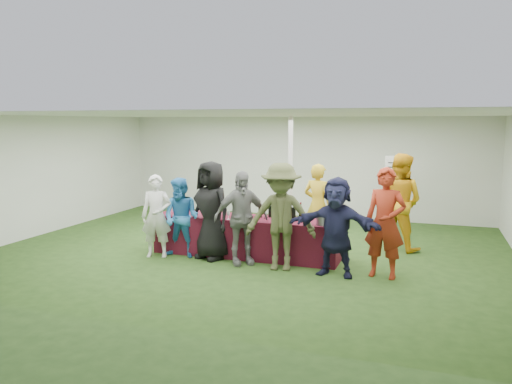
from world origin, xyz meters
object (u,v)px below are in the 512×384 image
(staff_back, at_px, (399,202))
(customer_6, at_px, (385,223))
(customer_0, at_px, (157,216))
(customer_1, at_px, (181,218))
(wine_list_sign, at_px, (396,178))
(customer_4, at_px, (281,217))
(dump_bucket, at_px, (323,220))
(customer_2, at_px, (211,210))
(staff_pourer, at_px, (318,205))
(serving_table, at_px, (246,237))
(customer_5, at_px, (336,227))
(customer_3, at_px, (241,218))

(staff_back, relative_size, customer_6, 1.06)
(customer_0, distance_m, customer_1, 0.48)
(customer_0, bearing_deg, staff_back, 9.24)
(wine_list_sign, height_order, staff_back, staff_back)
(customer_4, bearing_deg, dump_bucket, 24.49)
(customer_2, bearing_deg, customer_1, -148.62)
(staff_pourer, xyz_separation_m, customer_0, (-2.73, -1.77, -0.07))
(dump_bucket, bearing_deg, customer_0, -172.68)
(serving_table, distance_m, customer_0, 1.75)
(staff_back, relative_size, customer_0, 1.24)
(wine_list_sign, xyz_separation_m, customer_6, (0.06, -3.32, -0.40))
(customer_6, bearing_deg, customer_0, -170.03)
(dump_bucket, height_order, customer_2, customer_2)
(staff_pourer, height_order, customer_5, staff_pourer)
(customer_0, height_order, customer_6, customer_6)
(staff_back, xyz_separation_m, customer_2, (-3.28, -1.86, -0.05))
(staff_pourer, xyz_separation_m, customer_6, (1.48, -1.65, 0.05))
(customer_0, height_order, customer_4, customer_4)
(wine_list_sign, distance_m, customer_5, 3.59)
(customer_0, bearing_deg, customer_1, -0.71)
(customer_0, distance_m, customer_4, 2.47)
(customer_5, distance_m, customer_6, 0.80)
(serving_table, xyz_separation_m, customer_0, (-1.59, -0.62, 0.41))
(customer_4, bearing_deg, wine_list_sign, 54.82)
(wine_list_sign, bearing_deg, customer_6, -89.03)
(wine_list_sign, bearing_deg, staff_back, -82.99)
(customer_2, bearing_deg, dump_bucket, 26.89)
(serving_table, distance_m, customer_4, 1.24)
(customer_3, height_order, customer_6, customer_6)
(staff_back, relative_size, customer_1, 1.28)
(customer_6, bearing_deg, customer_1, -171.84)
(dump_bucket, height_order, customer_3, customer_3)
(serving_table, height_order, wine_list_sign, wine_list_sign)
(serving_table, distance_m, wine_list_sign, 3.92)
(serving_table, bearing_deg, staff_pourer, 45.08)
(customer_0, distance_m, customer_5, 3.43)
(serving_table, bearing_deg, dump_bucket, -8.15)
(staff_pourer, distance_m, customer_6, 2.22)
(staff_back, xyz_separation_m, customer_6, (-0.11, -1.97, -0.06))
(customer_1, xyz_separation_m, customer_2, (0.57, 0.09, 0.16))
(staff_pourer, xyz_separation_m, staff_back, (1.59, 0.32, 0.11))
(serving_table, xyz_separation_m, staff_pourer, (1.14, 1.15, 0.49))
(customer_3, bearing_deg, staff_back, 0.89)
(customer_0, xyz_separation_m, customer_6, (4.21, 0.11, 0.13))
(dump_bucket, distance_m, customer_1, 2.68)
(customer_2, height_order, customer_6, customer_2)
(wine_list_sign, relative_size, customer_3, 1.06)
(wine_list_sign, bearing_deg, customer_1, -138.20)
(wine_list_sign, relative_size, staff_pourer, 1.04)
(customer_0, bearing_deg, customer_2, -4.29)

